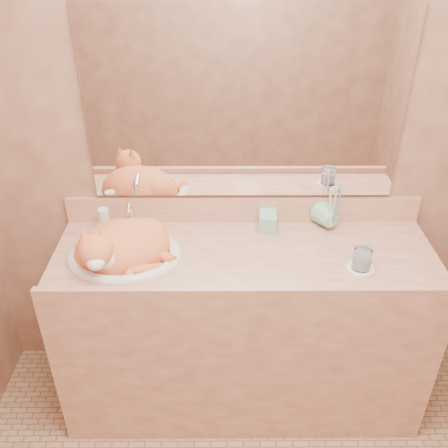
{
  "coord_description": "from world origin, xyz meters",
  "views": [
    {
      "loc": [
        -0.1,
        -0.97,
        2.06
      ],
      "look_at": [
        -0.09,
        0.7,
        1.01
      ],
      "focal_mm": 40.0,
      "sensor_mm": 36.0,
      "label": 1
    }
  ],
  "objects_px": {
    "vanity_counter": "(243,329)",
    "sink_basin": "(123,243)",
    "cat": "(120,245)",
    "water_glass": "(362,259)",
    "toothbrush_cup": "(332,223)",
    "soap_dispenser": "(268,218)"
  },
  "relations": [
    {
      "from": "cat",
      "to": "vanity_counter",
      "type": "bearing_deg",
      "value": -15.76
    },
    {
      "from": "cat",
      "to": "soap_dispenser",
      "type": "distance_m",
      "value": 0.64
    },
    {
      "from": "sink_basin",
      "to": "cat",
      "type": "distance_m",
      "value": 0.02
    },
    {
      "from": "vanity_counter",
      "to": "soap_dispenser",
      "type": "relative_size",
      "value": 9.3
    },
    {
      "from": "sink_basin",
      "to": "water_glass",
      "type": "bearing_deg",
      "value": -4.73
    },
    {
      "from": "cat",
      "to": "water_glass",
      "type": "bearing_deg",
      "value": -23.63
    },
    {
      "from": "sink_basin",
      "to": "toothbrush_cup",
      "type": "distance_m",
      "value": 0.9
    },
    {
      "from": "vanity_counter",
      "to": "sink_basin",
      "type": "relative_size",
      "value": 3.49
    },
    {
      "from": "vanity_counter",
      "to": "cat",
      "type": "xyz_separation_m",
      "value": [
        -0.51,
        -0.03,
        0.49
      ]
    },
    {
      "from": "sink_basin",
      "to": "soap_dispenser",
      "type": "bearing_deg",
      "value": 16.39
    },
    {
      "from": "vanity_counter",
      "to": "toothbrush_cup",
      "type": "relative_size",
      "value": 14.72
    },
    {
      "from": "sink_basin",
      "to": "vanity_counter",
      "type": "bearing_deg",
      "value": 3.01
    },
    {
      "from": "vanity_counter",
      "to": "sink_basin",
      "type": "distance_m",
      "value": 0.7
    },
    {
      "from": "sink_basin",
      "to": "soap_dispenser",
      "type": "height_order",
      "value": "soap_dispenser"
    },
    {
      "from": "cat",
      "to": "toothbrush_cup",
      "type": "bearing_deg",
      "value": -6.79
    },
    {
      "from": "cat",
      "to": "water_glass",
      "type": "xyz_separation_m",
      "value": [
        0.97,
        -0.09,
        -0.01
      ]
    },
    {
      "from": "sink_basin",
      "to": "water_glass",
      "type": "xyz_separation_m",
      "value": [
        0.95,
        -0.09,
        -0.02
      ]
    },
    {
      "from": "soap_dispenser",
      "to": "water_glass",
      "type": "relative_size",
      "value": 1.99
    },
    {
      "from": "vanity_counter",
      "to": "water_glass",
      "type": "height_order",
      "value": "water_glass"
    },
    {
      "from": "water_glass",
      "to": "sink_basin",
      "type": "bearing_deg",
      "value": 174.56
    },
    {
      "from": "vanity_counter",
      "to": "sink_basin",
      "type": "height_order",
      "value": "sink_basin"
    },
    {
      "from": "toothbrush_cup",
      "to": "water_glass",
      "type": "xyz_separation_m",
      "value": [
        0.07,
        -0.27,
        0.0
      ]
    }
  ]
}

